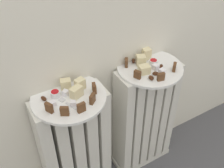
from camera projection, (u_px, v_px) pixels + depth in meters
name	position (u px, v px, depth m)	size (l,w,h in m)	color
radiator_left	(76.00, 151.00, 1.26)	(0.32, 0.13, 0.64)	silver
radiator_right	(144.00, 119.00, 1.41)	(0.32, 0.13, 0.64)	silver
plate_left	(69.00, 97.00, 1.05)	(0.29, 0.29, 0.01)	white
plate_right	(150.00, 68.00, 1.20)	(0.29, 0.29, 0.01)	white
dark_cake_slice_left_0	(49.00, 108.00, 0.97)	(0.03, 0.01, 0.04)	#56351E
dark_cake_slice_left_1	(65.00, 111.00, 0.96)	(0.03, 0.01, 0.04)	#56351E
dark_cake_slice_left_2	(81.00, 108.00, 0.97)	(0.03, 0.01, 0.04)	#56351E
dark_cake_slice_left_3	(92.00, 99.00, 1.01)	(0.03, 0.01, 0.04)	#56351E
dark_cake_slice_left_4	(94.00, 88.00, 1.05)	(0.03, 0.01, 0.04)	#56351E
marble_cake_slice_left_0	(80.00, 84.00, 1.07)	(0.04, 0.03, 0.05)	beige
marble_cake_slice_left_1	(76.00, 92.00, 1.03)	(0.05, 0.03, 0.04)	beige
marble_cake_slice_left_2	(66.00, 84.00, 1.07)	(0.04, 0.03, 0.04)	beige
turkish_delight_left_0	(66.00, 93.00, 1.05)	(0.02, 0.02, 0.02)	white
turkish_delight_left_1	(53.00, 104.00, 1.00)	(0.02, 0.02, 0.02)	white
turkish_delight_left_2	(73.00, 103.00, 1.00)	(0.02, 0.02, 0.02)	white
medjool_date_left_0	(77.00, 81.00, 1.11)	(0.02, 0.02, 0.02)	#3D1E0F
medjool_date_left_1	(44.00, 98.00, 1.03)	(0.03, 0.02, 0.01)	#3D1E0F
jam_bowl_left	(55.00, 94.00, 1.04)	(0.04, 0.04, 0.02)	white
dark_cake_slice_right_0	(126.00, 63.00, 1.19)	(0.03, 0.01, 0.04)	#56351E
dark_cake_slice_right_1	(137.00, 75.00, 1.12)	(0.03, 0.01, 0.04)	#56351E
dark_cake_slice_right_2	(161.00, 77.00, 1.11)	(0.03, 0.01, 0.04)	#56351E
dark_cake_slice_right_3	(174.00, 67.00, 1.17)	(0.03, 0.01, 0.04)	#56351E
marble_cake_slice_right_0	(144.00, 69.00, 1.15)	(0.05, 0.04, 0.04)	beige
marble_cake_slice_right_1	(141.00, 60.00, 1.20)	(0.04, 0.04, 0.04)	beige
marble_cake_slice_right_2	(146.00, 54.00, 1.23)	(0.04, 0.03, 0.05)	beige
turkish_delight_right_0	(156.00, 67.00, 1.18)	(0.02, 0.02, 0.02)	white
turkish_delight_right_1	(162.00, 72.00, 1.15)	(0.02, 0.02, 0.02)	white
medjool_date_right_0	(133.00, 61.00, 1.22)	(0.03, 0.01, 0.02)	#3D1E0F
medjool_date_right_1	(155.00, 74.00, 1.15)	(0.03, 0.02, 0.02)	#3D1E0F
medjool_date_right_2	(151.00, 78.00, 1.12)	(0.03, 0.02, 0.01)	#3D1E0F
medjool_date_right_3	(161.00, 66.00, 1.19)	(0.03, 0.02, 0.02)	#3D1E0F
jam_bowl_right	(153.00, 62.00, 1.21)	(0.04, 0.04, 0.02)	white
fork	(67.00, 103.00, 1.01)	(0.04, 0.09, 0.00)	silver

